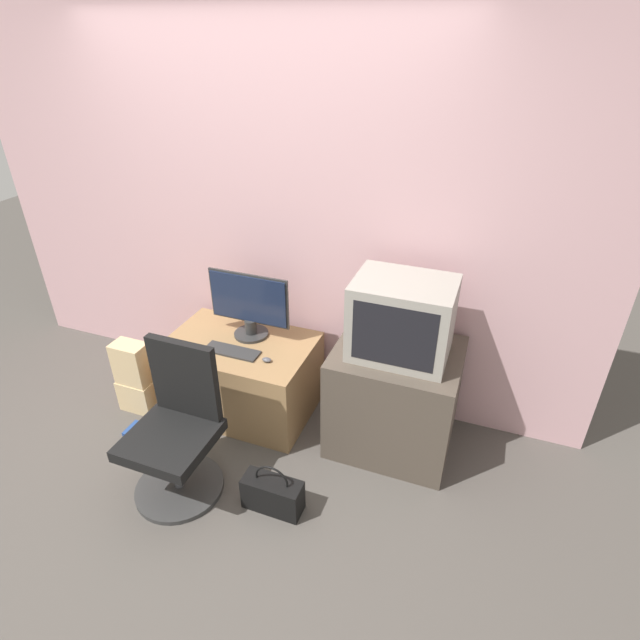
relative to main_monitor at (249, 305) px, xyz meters
The scene contains 13 objects.
ground_plane 1.29m from the main_monitor, 88.88° to the right, with size 12.00×12.00×0.00m, color #4C4742.
wall_back 0.60m from the main_monitor, 86.09° to the left, with size 4.40×0.05×2.60m.
desk 0.52m from the main_monitor, 107.00° to the right, with size 0.98×0.66×0.54m.
side_stand 1.12m from the main_monitor, ahead, with size 0.75×0.64×0.71m.
main_monitor is the anchor object (origin of this frame).
keyboard 0.33m from the main_monitor, 95.22° to the right, with size 0.37×0.12×0.01m.
mouse 0.41m from the main_monitor, 46.30° to the right, with size 0.06×0.04×0.03m.
crt_tv 1.06m from the main_monitor, ahead, with size 0.56×0.43×0.47m.
office_chair 0.95m from the main_monitor, 92.26° to the right, with size 0.52×0.52×0.92m.
cardboard_box_lower 1.06m from the main_monitor, 151.32° to the right, with size 0.26×0.16×0.23m.
cardboard_box_upper 0.92m from the main_monitor, 151.32° to the right, with size 0.24×0.15×0.30m.
handbag 1.21m from the main_monitor, 57.47° to the right, with size 0.34×0.14×0.32m.
book 1.13m from the main_monitor, 131.71° to the right, with size 0.21×0.14×0.02m.
Camera 1 is at (1.45, -1.52, 2.38)m, focal length 28.00 mm.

